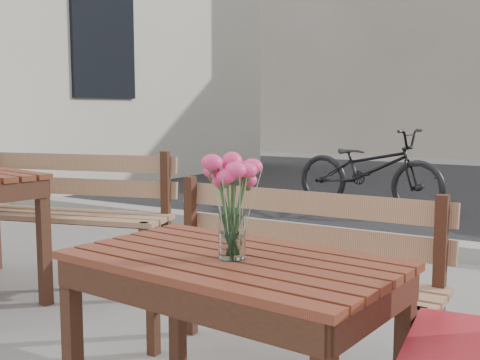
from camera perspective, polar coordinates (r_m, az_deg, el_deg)
name	(u,v)px	position (r m, az deg, el deg)	size (l,w,h in m)	color
main_table	(232,289)	(2.05, -0.79, -10.27)	(1.15, 0.74, 0.67)	#562C16
main_bench	(294,256)	(2.72, 5.15, -7.15)	(1.36, 0.41, 0.84)	#90664A
main_vase	(232,193)	(1.96, -0.76, -1.21)	(0.19, 0.19, 0.35)	white
second_bench	(69,200)	(4.21, -15.87, -1.83)	(1.52, 0.80, 0.91)	#90664A
bicycle	(369,169)	(7.03, 12.11, 1.02)	(0.62, 1.79, 0.94)	black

